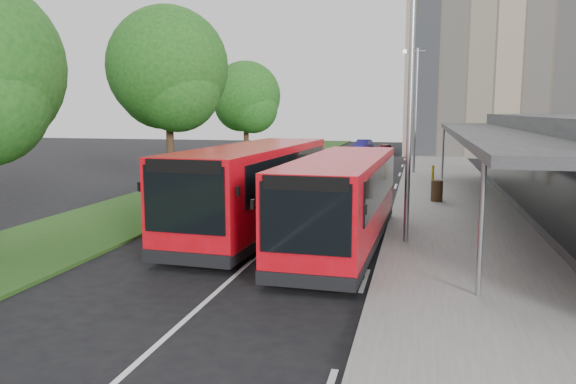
{
  "coord_description": "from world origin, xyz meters",
  "views": [
    {
      "loc": [
        4.53,
        -15.66,
        4.24
      ],
      "look_at": [
        0.26,
        2.53,
        1.5
      ],
      "focal_mm": 35.0,
      "sensor_mm": 36.0,
      "label": 1
    }
  ],
  "objects_px": {
    "bus_main": "(342,201)",
    "bus_second": "(254,188)",
    "lamp_post_far": "(415,102)",
    "car_far": "(363,145)",
    "tree_mid": "(168,75)",
    "tree_far": "(246,101)",
    "lamp_post_near": "(407,94)",
    "car_near": "(384,149)",
    "litter_bin": "(437,191)",
    "bollard": "(433,173)"
  },
  "relations": [
    {
      "from": "bus_main",
      "to": "bus_second",
      "type": "height_order",
      "value": "bus_second"
    },
    {
      "from": "tree_mid",
      "to": "litter_bin",
      "type": "relative_size",
      "value": 9.55
    },
    {
      "from": "bus_second",
      "to": "car_near",
      "type": "height_order",
      "value": "bus_second"
    },
    {
      "from": "bus_main",
      "to": "litter_bin",
      "type": "distance_m",
      "value": 9.45
    },
    {
      "from": "tree_mid",
      "to": "bus_second",
      "type": "height_order",
      "value": "tree_mid"
    },
    {
      "from": "litter_bin",
      "to": "car_far",
      "type": "bearing_deg",
      "value": 101.35
    },
    {
      "from": "tree_far",
      "to": "bus_second",
      "type": "height_order",
      "value": "tree_far"
    },
    {
      "from": "tree_mid",
      "to": "litter_bin",
      "type": "bearing_deg",
      "value": 5.55
    },
    {
      "from": "tree_mid",
      "to": "bus_main",
      "type": "bearing_deg",
      "value": -39.7
    },
    {
      "from": "bollard",
      "to": "tree_far",
      "type": "bearing_deg",
      "value": 164.35
    },
    {
      "from": "lamp_post_far",
      "to": "car_far",
      "type": "relative_size",
      "value": 2.19
    },
    {
      "from": "tree_far",
      "to": "car_far",
      "type": "distance_m",
      "value": 22.86
    },
    {
      "from": "bus_main",
      "to": "car_far",
      "type": "relative_size",
      "value": 2.74
    },
    {
      "from": "lamp_post_near",
      "to": "bollard",
      "type": "xyz_separation_m",
      "value": [
        1.21,
        15.59,
        -4.11
      ]
    },
    {
      "from": "tree_far",
      "to": "lamp_post_near",
      "type": "relative_size",
      "value": 0.94
    },
    {
      "from": "bus_main",
      "to": "bus_second",
      "type": "distance_m",
      "value": 3.55
    },
    {
      "from": "tree_mid",
      "to": "car_far",
      "type": "height_order",
      "value": "tree_mid"
    },
    {
      "from": "bollard",
      "to": "litter_bin",
      "type": "bearing_deg",
      "value": -89.79
    },
    {
      "from": "tree_mid",
      "to": "bus_main",
      "type": "height_order",
      "value": "tree_mid"
    },
    {
      "from": "tree_mid",
      "to": "lamp_post_near",
      "type": "bearing_deg",
      "value": -32.36
    },
    {
      "from": "bus_second",
      "to": "car_near",
      "type": "relative_size",
      "value": 3.58
    },
    {
      "from": "bollard",
      "to": "car_near",
      "type": "xyz_separation_m",
      "value": [
        -4.09,
        21.18,
        -0.1
      ]
    },
    {
      "from": "car_far",
      "to": "lamp_post_near",
      "type": "bearing_deg",
      "value": -72.63
    },
    {
      "from": "lamp_post_near",
      "to": "car_near",
      "type": "height_order",
      "value": "lamp_post_near"
    },
    {
      "from": "tree_far",
      "to": "car_near",
      "type": "xyz_separation_m",
      "value": [
        8.25,
        17.72,
        -4.34
      ]
    },
    {
      "from": "litter_bin",
      "to": "bus_second",
      "type": "bearing_deg",
      "value": -130.5
    },
    {
      "from": "lamp_post_near",
      "to": "bollard",
      "type": "height_order",
      "value": "lamp_post_near"
    },
    {
      "from": "bus_second",
      "to": "lamp_post_far",
      "type": "bearing_deg",
      "value": 78.32
    },
    {
      "from": "lamp_post_far",
      "to": "litter_bin",
      "type": "height_order",
      "value": "lamp_post_far"
    },
    {
      "from": "tree_mid",
      "to": "tree_far",
      "type": "bearing_deg",
      "value": 90.0
    },
    {
      "from": "lamp_post_far",
      "to": "car_far",
      "type": "distance_m",
      "value": 21.8
    },
    {
      "from": "tree_mid",
      "to": "lamp_post_near",
      "type": "relative_size",
      "value": 1.13
    },
    {
      "from": "car_near",
      "to": "lamp_post_far",
      "type": "bearing_deg",
      "value": -66.67
    },
    {
      "from": "litter_bin",
      "to": "lamp_post_near",
      "type": "bearing_deg",
      "value": -98.54
    },
    {
      "from": "car_far",
      "to": "tree_mid",
      "type": "bearing_deg",
      "value": -89.86
    },
    {
      "from": "lamp_post_near",
      "to": "car_near",
      "type": "xyz_separation_m",
      "value": [
        -2.88,
        36.78,
        -4.2
      ]
    },
    {
      "from": "bus_main",
      "to": "bus_second",
      "type": "bearing_deg",
      "value": 157.78
    },
    {
      "from": "bollard",
      "to": "car_near",
      "type": "relative_size",
      "value": 0.31
    },
    {
      "from": "bus_main",
      "to": "litter_bin",
      "type": "xyz_separation_m",
      "value": [
        3.11,
        8.88,
        -0.82
      ]
    },
    {
      "from": "tree_far",
      "to": "car_near",
      "type": "relative_size",
      "value": 2.5
    },
    {
      "from": "tree_mid",
      "to": "lamp_post_far",
      "type": "xyz_separation_m",
      "value": [
        11.13,
        12.95,
        -1.11
      ]
    },
    {
      "from": "bollard",
      "to": "car_far",
      "type": "xyz_separation_m",
      "value": [
        -6.49,
        25.15,
        -0.01
      ]
    },
    {
      "from": "lamp_post_near",
      "to": "lamp_post_far",
      "type": "distance_m",
      "value": 20.0
    },
    {
      "from": "tree_mid",
      "to": "bollard",
      "type": "relative_size",
      "value": 9.82
    },
    {
      "from": "lamp_post_far",
      "to": "bus_second",
      "type": "distance_m",
      "value": 20.11
    },
    {
      "from": "bus_main",
      "to": "tree_mid",
      "type": "bearing_deg",
      "value": 142.04
    },
    {
      "from": "tree_far",
      "to": "lamp_post_far",
      "type": "bearing_deg",
      "value": 4.87
    },
    {
      "from": "lamp_post_far",
      "to": "bus_second",
      "type": "xyz_separation_m",
      "value": [
        -5.12,
        -19.19,
        -3.17
      ]
    },
    {
      "from": "lamp_post_near",
      "to": "car_near",
      "type": "bearing_deg",
      "value": 94.47
    },
    {
      "from": "tree_mid",
      "to": "lamp_post_far",
      "type": "distance_m",
      "value": 17.11
    }
  ]
}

